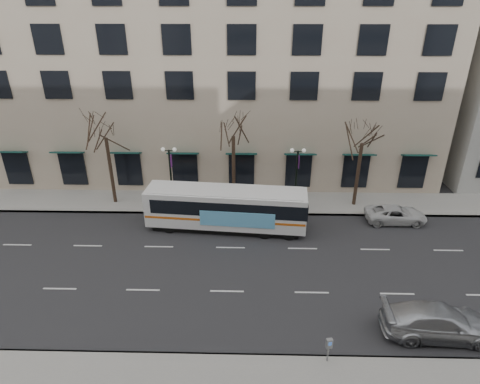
{
  "coord_description": "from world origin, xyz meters",
  "views": [
    {
      "loc": [
        1.2,
        -21.01,
        15.63
      ],
      "look_at": [
        0.65,
        2.93,
        4.0
      ],
      "focal_mm": 30.0,
      "sensor_mm": 36.0,
      "label": 1
    }
  ],
  "objects_px": {
    "tree_far_mid": "(233,124)",
    "lamp_post_left": "(171,174)",
    "silver_car": "(439,321)",
    "city_bus": "(227,208)",
    "tree_far_right": "(364,131)",
    "lamp_post_right": "(296,176)",
    "tree_far_left": "(104,126)",
    "white_pickup": "(396,214)",
    "pay_station": "(329,345)"
  },
  "relations": [
    {
      "from": "silver_car",
      "to": "pay_station",
      "type": "distance_m",
      "value": 6.24
    },
    {
      "from": "lamp_post_left",
      "to": "white_pickup",
      "type": "bearing_deg",
      "value": -6.5
    },
    {
      "from": "tree_far_right",
      "to": "white_pickup",
      "type": "relative_size",
      "value": 1.75
    },
    {
      "from": "lamp_post_right",
      "to": "city_bus",
      "type": "xyz_separation_m",
      "value": [
        -5.35,
        -3.26,
        -1.2
      ]
    },
    {
      "from": "lamp_post_right",
      "to": "city_bus",
      "type": "height_order",
      "value": "lamp_post_right"
    },
    {
      "from": "tree_far_right",
      "to": "white_pickup",
      "type": "xyz_separation_m",
      "value": [
        2.56,
        -2.6,
        -5.78
      ]
    },
    {
      "from": "lamp_post_left",
      "to": "city_bus",
      "type": "height_order",
      "value": "lamp_post_left"
    },
    {
      "from": "tree_far_right",
      "to": "lamp_post_left",
      "type": "relative_size",
      "value": 1.55
    },
    {
      "from": "tree_far_left",
      "to": "city_bus",
      "type": "height_order",
      "value": "tree_far_left"
    },
    {
      "from": "lamp_post_right",
      "to": "silver_car",
      "type": "distance_m",
      "value": 14.96
    },
    {
      "from": "lamp_post_left",
      "to": "pay_station",
      "type": "xyz_separation_m",
      "value": [
        10.01,
        -15.53,
        -1.82
      ]
    },
    {
      "from": "tree_far_mid",
      "to": "lamp_post_left",
      "type": "distance_m",
      "value": 6.4
    },
    {
      "from": "city_bus",
      "to": "pay_station",
      "type": "height_order",
      "value": "city_bus"
    },
    {
      "from": "tree_far_mid",
      "to": "pay_station",
      "type": "distance_m",
      "value": 17.85
    },
    {
      "from": "lamp_post_left",
      "to": "silver_car",
      "type": "relative_size",
      "value": 0.91
    },
    {
      "from": "tree_far_right",
      "to": "lamp_post_right",
      "type": "bearing_deg",
      "value": -173.15
    },
    {
      "from": "tree_far_left",
      "to": "tree_far_right",
      "type": "height_order",
      "value": "tree_far_left"
    },
    {
      "from": "silver_car",
      "to": "pay_station",
      "type": "relative_size",
      "value": 4.25
    },
    {
      "from": "lamp_post_left",
      "to": "lamp_post_right",
      "type": "relative_size",
      "value": 1.0
    },
    {
      "from": "tree_far_mid",
      "to": "lamp_post_right",
      "type": "bearing_deg",
      "value": -6.83
    },
    {
      "from": "tree_far_right",
      "to": "city_bus",
      "type": "height_order",
      "value": "tree_far_right"
    },
    {
      "from": "white_pickup",
      "to": "pay_station",
      "type": "xyz_separation_m",
      "value": [
        -7.55,
        -13.53,
        0.48
      ]
    },
    {
      "from": "city_bus",
      "to": "pay_station",
      "type": "xyz_separation_m",
      "value": [
        5.36,
        -12.27,
        -0.62
      ]
    },
    {
      "from": "tree_far_left",
      "to": "tree_far_mid",
      "type": "distance_m",
      "value": 10.0
    },
    {
      "from": "tree_far_left",
      "to": "tree_far_mid",
      "type": "relative_size",
      "value": 0.98
    },
    {
      "from": "pay_station",
      "to": "lamp_post_right",
      "type": "bearing_deg",
      "value": 79.89
    },
    {
      "from": "city_bus",
      "to": "tree_far_right",
      "type": "bearing_deg",
      "value": 25.48
    },
    {
      "from": "tree_far_mid",
      "to": "city_bus",
      "type": "xyz_separation_m",
      "value": [
        -0.34,
        -3.86,
        -5.17
      ]
    },
    {
      "from": "tree_far_right",
      "to": "white_pickup",
      "type": "bearing_deg",
      "value": -45.4
    },
    {
      "from": "tree_far_mid",
      "to": "silver_car",
      "type": "distance_m",
      "value": 18.9
    },
    {
      "from": "tree_far_right",
      "to": "lamp_post_right",
      "type": "distance_m",
      "value": 6.11
    },
    {
      "from": "lamp_post_left",
      "to": "white_pickup",
      "type": "distance_m",
      "value": 17.82
    },
    {
      "from": "tree_far_left",
      "to": "city_bus",
      "type": "xyz_separation_m",
      "value": [
        9.66,
        -3.86,
        -4.96
      ]
    },
    {
      "from": "lamp_post_left",
      "to": "tree_far_mid",
      "type": "bearing_deg",
      "value": 6.85
    },
    {
      "from": "tree_far_mid",
      "to": "tree_far_left",
      "type": "bearing_deg",
      "value": -180.0
    },
    {
      "from": "tree_far_right",
      "to": "pay_station",
      "type": "bearing_deg",
      "value": -107.17
    },
    {
      "from": "tree_far_mid",
      "to": "white_pickup",
      "type": "relative_size",
      "value": 1.86
    },
    {
      "from": "tree_far_left",
      "to": "city_bus",
      "type": "relative_size",
      "value": 0.7
    },
    {
      "from": "tree_far_left",
      "to": "tree_far_mid",
      "type": "height_order",
      "value": "tree_far_mid"
    },
    {
      "from": "pay_station",
      "to": "tree_far_mid",
      "type": "bearing_deg",
      "value": 97.14
    },
    {
      "from": "silver_car",
      "to": "pay_station",
      "type": "height_order",
      "value": "silver_car"
    },
    {
      "from": "lamp_post_right",
      "to": "silver_car",
      "type": "bearing_deg",
      "value": -66.4
    },
    {
      "from": "city_bus",
      "to": "tree_far_mid",
      "type": "bearing_deg",
      "value": 89.98
    },
    {
      "from": "lamp_post_left",
      "to": "city_bus",
      "type": "bearing_deg",
      "value": -34.99
    },
    {
      "from": "white_pickup",
      "to": "pay_station",
      "type": "relative_size",
      "value": 3.43
    },
    {
      "from": "tree_far_mid",
      "to": "silver_car",
      "type": "relative_size",
      "value": 1.5
    },
    {
      "from": "tree_far_left",
      "to": "pay_station",
      "type": "relative_size",
      "value": 6.22
    },
    {
      "from": "tree_far_left",
      "to": "lamp_post_right",
      "type": "xyz_separation_m",
      "value": [
        15.01,
        -0.6,
        -3.75
      ]
    },
    {
      "from": "lamp_post_right",
      "to": "lamp_post_left",
      "type": "bearing_deg",
      "value": 180.0
    },
    {
      "from": "lamp_post_left",
      "to": "silver_car",
      "type": "height_order",
      "value": "lamp_post_left"
    }
  ]
}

